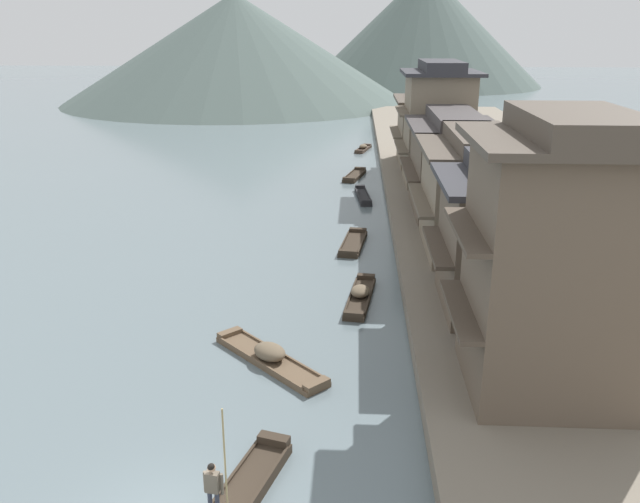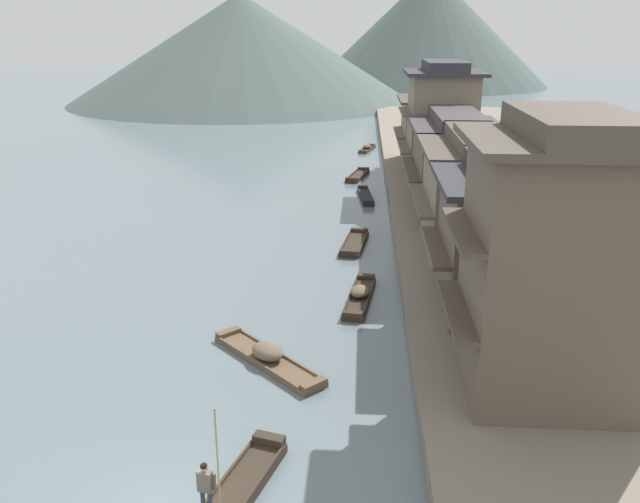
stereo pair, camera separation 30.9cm
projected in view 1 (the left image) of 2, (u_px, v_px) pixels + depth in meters
riverbank_right at (523, 206)px, 43.43m from camera, size 18.00×110.00×0.69m
boat_foreground_poled at (238, 500)px, 16.68m from camera, size 2.38×5.15×0.54m
boatman_person at (214, 485)px, 15.17m from camera, size 0.57×0.30×3.04m
boat_moored_nearest at (363, 196)px, 46.72m from camera, size 1.26×4.80×0.47m
boat_moored_second at (270, 357)px, 23.77m from camera, size 4.64×4.68×0.73m
boat_moored_third at (363, 148)px, 65.03m from camera, size 1.79×4.10×0.61m
boat_moored_far at (360, 296)px, 29.24m from camera, size 1.53×4.80×0.68m
boat_midriver_drifting at (355, 176)px, 53.28m from camera, size 2.00×4.60×0.43m
boat_midriver_upstream at (353, 243)px, 36.59m from camera, size 1.67×4.50×0.42m
house_waterfront_nearest at (563, 260)px, 19.61m from camera, size 6.39×5.64×8.74m
house_waterfront_second at (506, 238)px, 25.92m from camera, size 5.91×6.10×6.14m
house_waterfront_tall at (478, 193)px, 32.99m from camera, size 6.28×7.79×6.14m
house_waterfront_narrow at (452, 163)px, 40.24m from camera, size 5.74×8.37×6.14m
house_waterfront_far at (438, 124)px, 47.38m from camera, size 5.70×6.69×8.74m
house_waterfront_end at (430, 128)px, 54.53m from camera, size 6.22×7.55×6.14m
hill_far_west at (205, 56)px, 112.58m from camera, size 39.44×39.44×13.89m
hill_far_centre at (424, 28)px, 135.44m from camera, size 49.32×49.32×23.07m
hill_far_east at (236, 48)px, 105.48m from camera, size 56.26×56.26×16.94m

